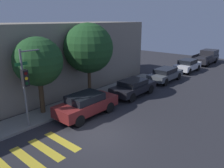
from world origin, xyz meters
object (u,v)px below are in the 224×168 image
at_px(traffic_light_pole, 30,74).
at_px(tree_near_corner, 38,62).
at_px(tree_midblock, 88,48).
at_px(sedan_tail_of_row, 188,65).
at_px(pickup_truck, 206,57).
at_px(sedan_near_corner, 86,104).
at_px(sedan_far_end, 165,74).
at_px(sedan_middle, 133,87).

xyz_separation_m(traffic_light_pole, tree_near_corner, (1.24, 1.16, 0.35)).
bearing_deg(tree_midblock, sedan_tail_of_row, -9.98).
distance_m(pickup_truck, tree_near_corner, 24.98).
bearing_deg(sedan_near_corner, tree_near_corner, 124.89).
xyz_separation_m(sedan_far_end, tree_near_corner, (-12.51, 2.43, 2.78)).
relative_size(sedan_tail_of_row, pickup_truck, 0.77).
relative_size(sedan_near_corner, sedan_far_end, 0.94).
bearing_deg(sedan_tail_of_row, pickup_truck, 0.00).
height_order(sedan_far_end, sedan_tail_of_row, sedan_tail_of_row).
distance_m(sedan_tail_of_row, tree_midblock, 14.35).
height_order(tree_near_corner, tree_midblock, tree_midblock).
distance_m(traffic_light_pole, tree_midblock, 5.71).
distance_m(traffic_light_pole, sedan_near_corner, 3.97).
relative_size(sedan_near_corner, tree_midblock, 0.74).
xyz_separation_m(sedan_middle, tree_midblock, (-2.62, 2.43, 3.21)).
height_order(sedan_near_corner, tree_midblock, tree_midblock).
bearing_deg(tree_near_corner, pickup_truck, -5.61).
relative_size(sedan_near_corner, sedan_tail_of_row, 0.99).
distance_m(sedan_middle, sedan_far_end, 5.58).
bearing_deg(sedan_middle, sedan_near_corner, 180.00).
xyz_separation_m(sedan_near_corner, sedan_middle, (5.23, 0.00, -0.07)).
xyz_separation_m(sedan_tail_of_row, tree_midblock, (-13.79, 2.43, 3.15)).
distance_m(sedan_far_end, tree_near_corner, 13.04).
bearing_deg(tree_near_corner, sedan_near_corner, -55.11).
relative_size(traffic_light_pole, tree_near_corner, 0.90).
distance_m(sedan_near_corner, sedan_tail_of_row, 16.40).
height_order(sedan_middle, tree_near_corner, tree_near_corner).
height_order(sedan_near_corner, sedan_tail_of_row, sedan_near_corner).
bearing_deg(sedan_near_corner, traffic_light_pole, 156.64).
distance_m(tree_near_corner, tree_midblock, 4.32).
relative_size(sedan_far_end, tree_near_corner, 0.90).
distance_m(sedan_middle, tree_near_corner, 7.85).
distance_m(sedan_near_corner, tree_near_corner, 4.02).
relative_size(sedan_far_end, sedan_tail_of_row, 1.05).
bearing_deg(tree_near_corner, traffic_light_pole, -136.80).
distance_m(traffic_light_pole, sedan_tail_of_row, 19.51).
height_order(pickup_truck, tree_near_corner, tree_near_corner).
bearing_deg(traffic_light_pole, sedan_tail_of_row, -3.75).
distance_m(traffic_light_pole, pickup_truck, 26.09).
bearing_deg(sedan_near_corner, sedan_middle, 0.00).
height_order(traffic_light_pole, tree_midblock, tree_midblock).
relative_size(traffic_light_pole, sedan_near_corner, 1.06).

